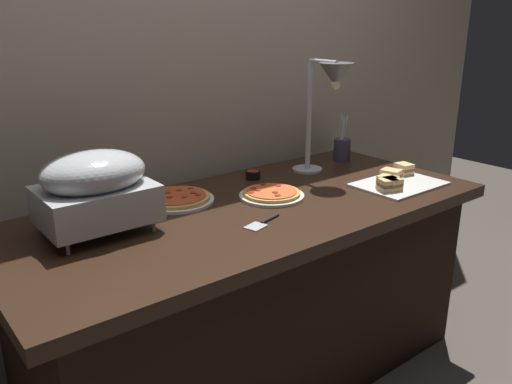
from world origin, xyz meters
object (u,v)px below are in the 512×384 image
at_px(chafing_dish, 95,188).
at_px(serving_spatula, 263,223).
at_px(pizza_plate_front, 272,194).
at_px(sandwich_platter, 396,181).
at_px(heat_lamp, 330,88).
at_px(sauce_cup_near, 253,175).
at_px(utensil_holder, 342,149).
at_px(pizza_plate_center, 176,199).

xyz_separation_m(chafing_dish, serving_spatula, (0.48, -0.28, -0.15)).
bearing_deg(pizza_plate_front, sandwich_platter, -22.64).
xyz_separation_m(heat_lamp, sauce_cup_near, (-0.28, 0.18, -0.38)).
bearing_deg(sauce_cup_near, chafing_dish, -168.37).
bearing_deg(sauce_cup_near, sandwich_platter, -48.06).
bearing_deg(serving_spatula, utensil_holder, 26.23).
bearing_deg(serving_spatula, heat_lamp, 24.26).
bearing_deg(pizza_plate_front, chafing_dish, 172.83).
relative_size(chafing_dish, sandwich_platter, 0.97).
bearing_deg(sauce_cup_near, heat_lamp, -32.30).
relative_size(chafing_dish, heat_lamp, 0.70).
xyz_separation_m(pizza_plate_front, utensil_holder, (0.65, 0.22, 0.05)).
bearing_deg(chafing_dish, utensil_holder, 5.90).
bearing_deg(utensil_holder, heat_lamp, -149.63).
distance_m(sauce_cup_near, serving_spatula, 0.54).
relative_size(chafing_dish, sauce_cup_near, 5.49).
height_order(chafing_dish, pizza_plate_front, chafing_dish).
height_order(heat_lamp, sauce_cup_near, heat_lamp).
bearing_deg(chafing_dish, pizza_plate_center, 16.15).
bearing_deg(heat_lamp, serving_spatula, -155.74).
xyz_separation_m(sauce_cup_near, serving_spatula, (-0.31, -0.44, -0.02)).
relative_size(pizza_plate_front, sandwich_platter, 0.70).
xyz_separation_m(heat_lamp, serving_spatula, (-0.59, -0.27, -0.40)).
bearing_deg(sandwich_platter, chafing_dish, 165.93).
distance_m(chafing_dish, pizza_plate_front, 0.70).
bearing_deg(sandwich_platter, pizza_plate_center, 154.36).
distance_m(chafing_dish, pizza_plate_center, 0.40).
bearing_deg(utensil_holder, pizza_plate_front, -160.97).
height_order(pizza_plate_front, sauce_cup_near, sauce_cup_near).
bearing_deg(serving_spatula, sandwich_platter, -1.27).
distance_m(sandwich_platter, utensil_holder, 0.46).
relative_size(pizza_plate_front, serving_spatula, 1.51).
xyz_separation_m(pizza_plate_center, utensil_holder, (0.98, 0.03, 0.05)).
xyz_separation_m(pizza_plate_center, sandwich_platter, (0.84, -0.40, 0.01)).
distance_m(chafing_dish, sauce_cup_near, 0.81).
xyz_separation_m(utensil_holder, serving_spatula, (-0.86, -0.42, -0.06)).
height_order(utensil_holder, serving_spatula, utensil_holder).
relative_size(heat_lamp, sauce_cup_near, 7.81).
distance_m(chafing_dish, serving_spatula, 0.58).
bearing_deg(pizza_plate_front, heat_lamp, 10.03).
height_order(chafing_dish, utensil_holder, chafing_dish).
xyz_separation_m(chafing_dish, pizza_plate_center, (0.36, 0.10, -0.14)).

